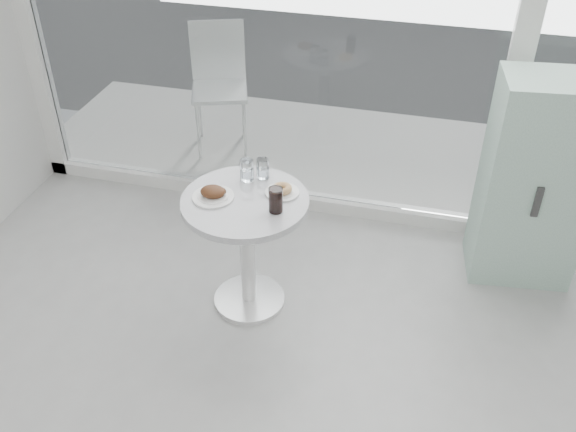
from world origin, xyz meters
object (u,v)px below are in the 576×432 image
(plate_donut, at_px, (282,190))
(patio_chair, at_px, (219,78))
(water_tumbler_a, at_px, (247,171))
(plate_fritter, at_px, (214,194))
(water_tumbler_b, at_px, (263,170))
(cola_glass, at_px, (276,200))
(main_table, at_px, (246,231))
(mint_cabinet, at_px, (535,182))

(plate_donut, bearing_deg, patio_chair, 120.09)
(plate_donut, xyz_separation_m, water_tumbler_a, (-0.23, 0.09, 0.04))
(plate_fritter, bearing_deg, water_tumbler_b, 52.39)
(water_tumbler_a, bearing_deg, cola_glass, -46.97)
(water_tumbler_a, xyz_separation_m, water_tumbler_b, (0.08, 0.05, -0.00))
(patio_chair, bearing_deg, plate_donut, -79.31)
(main_table, relative_size, plate_fritter, 3.28)
(patio_chair, height_order, water_tumbler_a, patio_chair)
(mint_cabinet, relative_size, water_tumbler_b, 11.08)
(main_table, xyz_separation_m, mint_cabinet, (1.60, 0.75, 0.12))
(patio_chair, height_order, water_tumbler_b, patio_chair)
(water_tumbler_b, height_order, cola_glass, cola_glass)
(mint_cabinet, distance_m, water_tumbler_a, 1.75)
(patio_chair, distance_m, plate_donut, 1.96)
(plate_donut, distance_m, water_tumbler_b, 0.20)
(patio_chair, relative_size, plate_donut, 5.26)
(main_table, bearing_deg, cola_glass, -18.48)
(plate_fritter, bearing_deg, plate_donut, 20.87)
(cola_glass, bearing_deg, plate_fritter, 173.98)
(mint_cabinet, bearing_deg, plate_fritter, -163.13)
(main_table, bearing_deg, mint_cabinet, 24.92)
(patio_chair, relative_size, plate_fritter, 4.35)
(main_table, height_order, water_tumbler_b, water_tumbler_b)
(main_table, relative_size, water_tumbler_b, 6.32)
(main_table, xyz_separation_m, patio_chair, (-0.80, 1.80, 0.08))
(water_tumbler_a, bearing_deg, main_table, -76.56)
(main_table, height_order, patio_chair, patio_chair)
(patio_chair, relative_size, water_tumbler_a, 7.85)
(mint_cabinet, bearing_deg, water_tumbler_b, -168.82)
(patio_chair, bearing_deg, main_table, -85.60)
(mint_cabinet, bearing_deg, water_tumbler_a, -168.21)
(plate_fritter, height_order, water_tumbler_a, water_tumbler_a)
(mint_cabinet, relative_size, cola_glass, 9.22)
(patio_chair, xyz_separation_m, cola_glass, (0.99, -1.87, 0.21))
(water_tumbler_b, bearing_deg, cola_glass, -62.14)
(main_table, height_order, water_tumbler_a, water_tumbler_a)
(water_tumbler_b, distance_m, cola_glass, 0.35)
(patio_chair, bearing_deg, mint_cabinet, -43.18)
(patio_chair, height_order, plate_fritter, patio_chair)
(plate_fritter, relative_size, water_tumbler_a, 1.81)
(water_tumbler_a, relative_size, cola_glass, 0.89)
(water_tumbler_b, bearing_deg, water_tumbler_a, -150.70)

